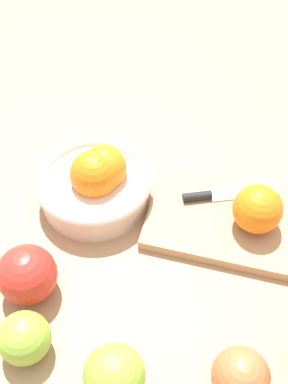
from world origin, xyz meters
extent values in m
plane|color=tan|center=(0.00, 0.00, 0.00)|extent=(2.40, 2.40, 0.00)
cylinder|color=beige|center=(-0.15, 0.10, 0.02)|extent=(0.17, 0.17, 0.05)
torus|color=beige|center=(-0.15, 0.10, 0.05)|extent=(0.18, 0.18, 0.02)
sphere|color=orange|center=(-0.14, 0.09, 0.06)|extent=(0.07, 0.07, 0.07)
sphere|color=orange|center=(-0.13, 0.11, 0.06)|extent=(0.07, 0.07, 0.07)
cube|color=tan|center=(0.07, 0.08, 0.01)|extent=(0.26, 0.17, 0.02)
sphere|color=orange|center=(0.10, 0.08, 0.05)|extent=(0.07, 0.07, 0.07)
cube|color=silver|center=(0.09, 0.13, 0.02)|extent=(0.11, 0.05, 0.00)
cylinder|color=black|center=(0.01, 0.11, 0.03)|extent=(0.05, 0.03, 0.01)
sphere|color=red|center=(-0.20, -0.08, 0.04)|extent=(0.08, 0.08, 0.08)
sphere|color=#8EB738|center=(-0.05, -0.19, 0.04)|extent=(0.08, 0.08, 0.08)
sphere|color=#8EB738|center=(-0.17, -0.16, 0.03)|extent=(0.07, 0.07, 0.07)
sphere|color=#CC6638|center=(0.09, -0.16, 0.04)|extent=(0.07, 0.07, 0.07)
camera|label=1|loc=(0.02, -0.39, 0.63)|focal=46.96mm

